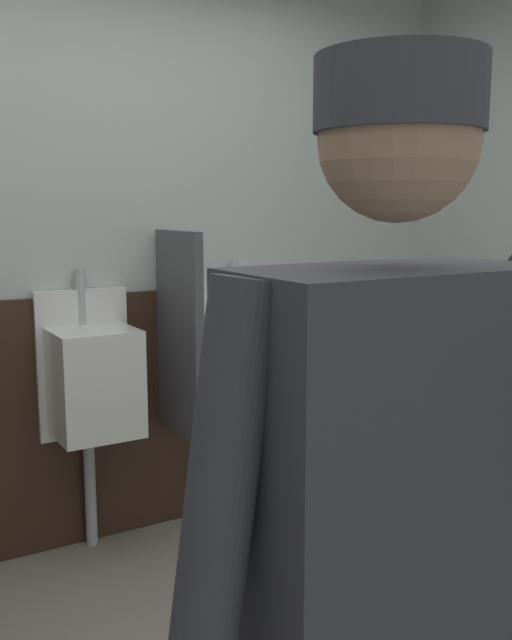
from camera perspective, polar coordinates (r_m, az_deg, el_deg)
The scene contains 6 objects.
wall_back at distance 3.21m, azimuth -13.91°, elevation 5.91°, with size 4.42×0.12×2.67m, color silver.
wainscot_band_back at distance 3.27m, azimuth -13.00°, elevation -7.81°, with size 3.82×0.03×1.12m, color #382319.
urinal_left at distance 3.07m, azimuth -13.07°, elevation -4.76°, with size 0.40×0.34×1.24m.
urinal_middle at distance 3.36m, azimuth -0.81°, elevation -3.30°, with size 0.40×0.34×1.24m.
privacy_divider_panel at distance 3.10m, azimuth -6.18°, elevation -1.16°, with size 0.04×0.40×0.90m, color #4C4C51.
person at distance 1.11m, azimuth 10.73°, elevation -17.56°, with size 0.68×0.60×1.70m.
Camera 1 is at (-0.93, -1.45, 1.50)m, focal length 39.64 mm.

